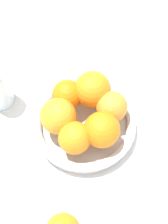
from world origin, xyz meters
The scene contains 3 objects.
ground_plane centered at (0.00, 0.00, 0.00)m, with size 4.00×4.00×0.00m, color white.
fruit_bowl centered at (0.00, 0.00, 0.02)m, with size 0.24×0.24×0.04m.
orange_pile centered at (0.00, 0.00, 0.08)m, with size 0.19×0.19×0.08m.
Camera 1 is at (-0.01, -0.33, 0.66)m, focal length 50.00 mm.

